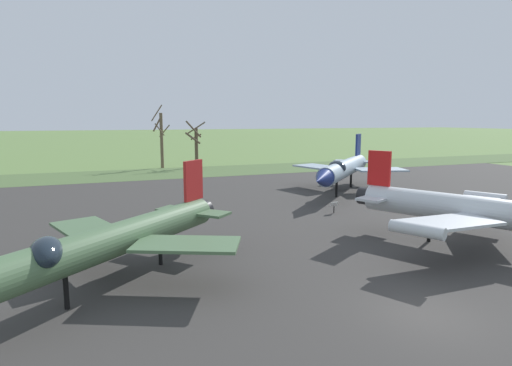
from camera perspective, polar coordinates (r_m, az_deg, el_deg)
The scene contains 9 objects.
ground_plane at distance 17.38m, azimuth 21.93°, elevation -16.39°, with size 600.00×600.00×0.00m, color #607F42.
asphalt_apron at distance 29.16m, azimuth 1.67°, elevation -5.58°, with size 99.27×49.06×0.05m, color #383533.
grass_verge_strip at distance 58.05m, azimuth -10.23°, elevation 1.39°, with size 159.27×12.00×0.06m, color #4D6638.
jet_fighter_front_right at distance 25.56m, azimuth 30.04°, elevation -3.56°, with size 11.83×15.54×5.24m.
jet_fighter_rear_center at distance 18.96m, azimuth -18.94°, elevation -7.30°, with size 12.21×11.44×4.98m.
jet_fighter_rear_left at distance 41.87m, azimuth 11.75°, elevation 1.92°, with size 14.55×14.26×5.58m.
info_placard_rear_left at distance 32.84m, azimuth 10.52°, elevation -3.09°, with size 0.61×0.28×0.94m.
bare_tree_left_of_center at distance 64.39m, azimuth -12.73°, elevation 6.03°, with size 2.76×2.45×9.38m.
bare_tree_center at distance 63.86m, azimuth -8.16°, elevation 5.30°, with size 3.50×3.54×7.04m.
Camera 1 is at (-11.11, -11.28, 7.15)m, focal length 29.53 mm.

